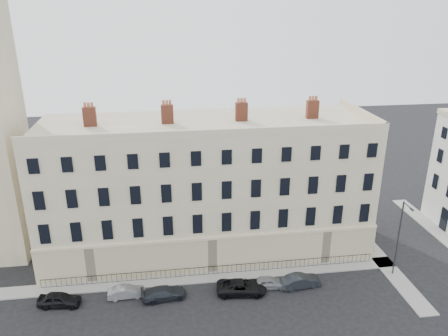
# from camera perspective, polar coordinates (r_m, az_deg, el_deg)

# --- Properties ---
(ground) EXTENTS (160.00, 160.00, 0.00)m
(ground) POSITION_cam_1_polar(r_m,az_deg,el_deg) (44.45, 7.50, -16.95)
(ground) COLOR black
(ground) RESTS_ON ground
(terrace) EXTENTS (36.22, 12.22, 17.00)m
(terrace) POSITION_cam_1_polar(r_m,az_deg,el_deg) (49.87, -2.33, -2.34)
(terrace) COLOR #BDB08C
(terrace) RESTS_ON ground
(pavement_terrace) EXTENTS (48.00, 2.00, 0.12)m
(pavement_terrace) POSITION_cam_1_polar(r_m,az_deg,el_deg) (47.19, -6.34, -14.28)
(pavement_terrace) COLOR gray
(pavement_terrace) RESTS_ON ground
(pavement_east_return) EXTENTS (2.00, 24.00, 0.12)m
(pavement_east_return) POSITION_cam_1_polar(r_m,az_deg,el_deg) (54.90, 18.66, -9.91)
(pavement_east_return) COLOR gray
(pavement_east_return) RESTS_ON ground
(pavement_adjacent) EXTENTS (2.00, 20.00, 0.12)m
(pavement_adjacent) POSITION_cam_1_polar(r_m,az_deg,el_deg) (61.25, 26.34, -7.74)
(pavement_adjacent) COLOR gray
(pavement_adjacent) RESTS_ON ground
(railings) EXTENTS (35.00, 0.04, 0.96)m
(railings) POSITION_cam_1_polar(r_m,az_deg,el_deg) (47.44, -1.42, -13.21)
(railings) COLOR black
(railings) RESTS_ON ground
(car_a) EXTENTS (4.18, 2.11, 1.37)m
(car_a) POSITION_cam_1_polar(r_m,az_deg,el_deg) (46.01, -20.69, -15.77)
(car_a) COLOR black
(car_a) RESTS_ON ground
(car_b) EXTENTS (3.64, 1.47, 1.18)m
(car_b) POSITION_cam_1_polar(r_m,az_deg,el_deg) (45.38, -12.63, -15.51)
(car_b) COLOR gray
(car_b) RESTS_ON ground
(car_c) EXTENTS (4.54, 2.28, 1.26)m
(car_c) POSITION_cam_1_polar(r_m,az_deg,el_deg) (44.51, -7.86, -15.89)
(car_c) COLOR #20242B
(car_c) RESTS_ON ground
(car_d) EXTENTS (5.19, 2.82, 1.38)m
(car_d) POSITION_cam_1_polar(r_m,az_deg,el_deg) (44.84, 2.31, -15.28)
(car_d) COLOR black
(car_d) RESTS_ON ground
(car_e) EXTENTS (3.70, 1.65, 1.24)m
(car_e) POSITION_cam_1_polar(r_m,az_deg,el_deg) (45.78, 5.88, -14.64)
(car_e) COLOR gray
(car_e) RESTS_ON ground
(car_f) EXTENTS (4.25, 1.89, 1.35)m
(car_f) POSITION_cam_1_polar(r_m,az_deg,el_deg) (46.31, 9.98, -14.33)
(car_f) COLOR black
(car_f) RESTS_ON ground
(streetlamp) EXTENTS (0.20, 1.85, 8.54)m
(streetlamp) POSITION_cam_1_polar(r_m,az_deg,el_deg) (48.66, 21.91, -8.20)
(streetlamp) COLOR #333539
(streetlamp) RESTS_ON ground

